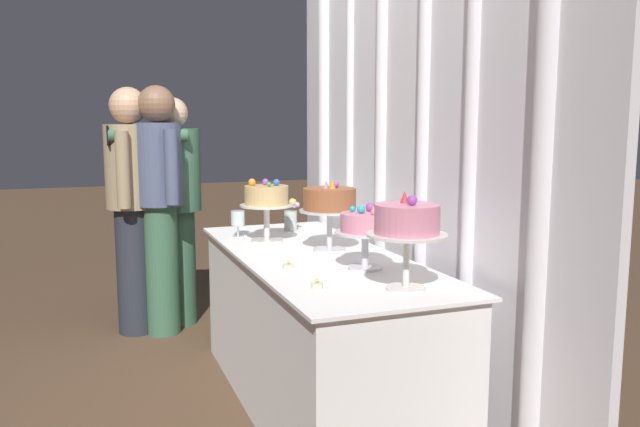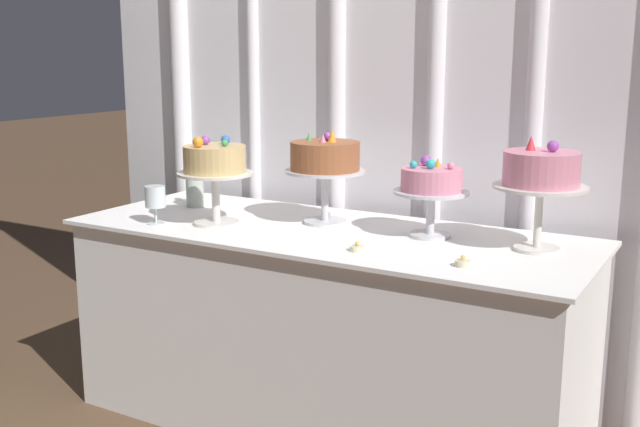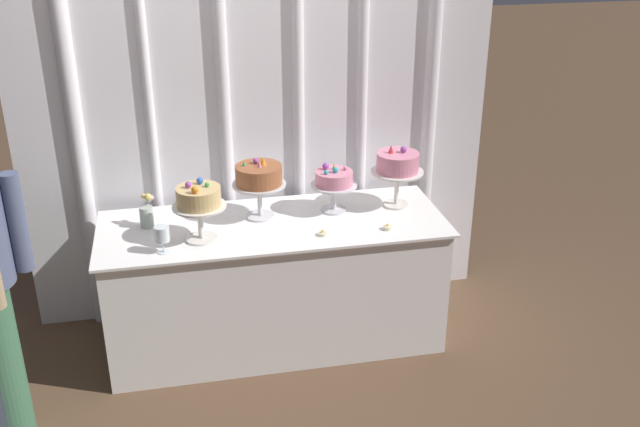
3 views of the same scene
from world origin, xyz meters
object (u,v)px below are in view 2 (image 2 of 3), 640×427
at_px(cake_table, 326,329).
at_px(flower_vase, 196,188).
at_px(cake_display_midleft, 325,160).
at_px(cake_display_leftmost, 215,164).
at_px(cake_display_midright, 431,185).
at_px(tealight_far_left, 357,248).
at_px(wine_glass, 155,198).
at_px(cake_display_rightmost, 541,174).
at_px(tealight_near_left, 463,263).

relative_size(cake_table, flower_vase, 10.01).
bearing_deg(cake_display_midleft, cake_table, -58.49).
bearing_deg(cake_display_leftmost, cake_display_midright, 16.03).
xyz_separation_m(cake_display_midright, tealight_far_left, (-0.13, -0.30, -0.18)).
bearing_deg(cake_display_leftmost, wine_glass, -151.41).
bearing_deg(cake_display_midleft, cake_display_rightmost, -0.22).
xyz_separation_m(cake_table, cake_display_leftmost, (-0.40, -0.13, 0.61)).
bearing_deg(cake_display_midright, cake_display_rightmost, -0.11).
bearing_deg(cake_table, tealight_near_left, -19.55).
relative_size(cake_display_midleft, wine_glass, 2.46).
distance_m(wine_glass, flower_vase, 0.34).
bearing_deg(cake_display_midleft, cake_display_leftmost, -146.95).
bearing_deg(cake_display_midleft, tealight_near_left, -25.11).
relative_size(cake_table, wine_glass, 13.26).
distance_m(cake_display_leftmost, tealight_far_left, 0.68).
relative_size(cake_display_rightmost, tealight_near_left, 7.79).
relative_size(cake_display_midleft, cake_display_rightmost, 0.96).
bearing_deg(tealight_far_left, flower_vase, 161.41).
distance_m(cake_display_midleft, flower_vase, 0.64).
bearing_deg(flower_vase, cake_display_midright, -0.27).
height_order(wine_glass, tealight_near_left, wine_glass).
bearing_deg(cake_display_rightmost, wine_glass, -166.22).
relative_size(cake_display_midleft, tealight_near_left, 7.48).
distance_m(cake_table, cake_display_leftmost, 0.74).
distance_m(cake_table, wine_glass, 0.80).
bearing_deg(cake_display_midright, cake_display_leftmost, -163.97).
relative_size(cake_display_midleft, tealight_far_left, 7.20).
bearing_deg(cake_display_rightmost, cake_display_leftmost, -169.09).
height_order(flower_vase, tealight_near_left, flower_vase).
height_order(flower_vase, tealight_far_left, flower_vase).
height_order(cake_table, cake_display_midleft, cake_display_midleft).
relative_size(cake_display_midright, tealight_far_left, 5.66).
bearing_deg(tealight_near_left, cake_display_midright, 127.12).
bearing_deg(cake_display_midleft, flower_vase, 179.77).
bearing_deg(cake_display_midleft, wine_glass, -148.55).
bearing_deg(cake_display_rightmost, cake_display_midright, 179.89).
distance_m(cake_table, cake_display_midleft, 0.63).
xyz_separation_m(cake_display_midright, flower_vase, (-1.04, 0.00, -0.11)).
bearing_deg(tealight_near_left, flower_vase, 166.36).
bearing_deg(wine_glass, tealight_far_left, 1.78).
bearing_deg(cake_table, cake_display_rightmost, 7.10).
height_order(cake_table, cake_display_rightmost, cake_display_rightmost).
bearing_deg(cake_display_leftmost, tealight_far_left, -7.40).
height_order(cake_display_rightmost, flower_vase, cake_display_rightmost).
height_order(cake_display_leftmost, cake_display_rightmost, cake_display_rightmost).
bearing_deg(cake_display_rightmost, cake_table, -172.90).
bearing_deg(cake_display_midleft, tealight_far_left, -45.95).
relative_size(cake_display_midright, wine_glass, 1.94).
height_order(cake_display_midright, flower_vase, cake_display_midright).
bearing_deg(cake_table, cake_display_midright, 14.20).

